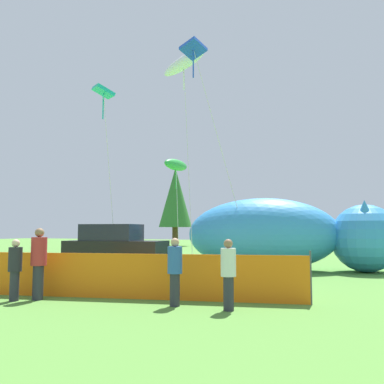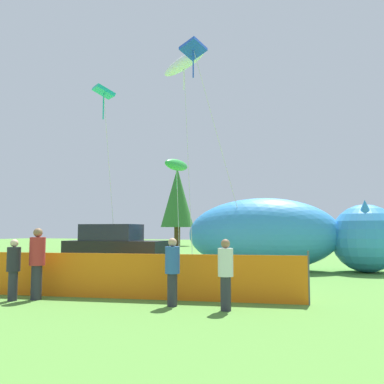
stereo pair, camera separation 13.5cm
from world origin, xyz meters
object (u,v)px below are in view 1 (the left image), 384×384
Objects in this scene: folding_chair at (214,268)px; kite_white_ghost at (184,63)px; kite_teal_diamond at (104,95)px; spectator_in_grey_shirt at (175,269)px; kite_blue_box at (195,54)px; kite_green_fish at (176,165)px; spectator_in_green_shirt at (228,271)px; spectator_in_blue_shirt at (39,260)px; spectator_in_yellow_shirt at (15,267)px; parked_car at (115,250)px; inflatable_cat at (286,237)px.

kite_white_ghost is at bearing 12.84° from folding_chair.
kite_teal_diamond is at bearing -155.31° from kite_white_ghost.
kite_blue_box reaches higher than spectator_in_grey_shirt.
kite_teal_diamond reaches higher than spectator_in_grey_shirt.
folding_chair is 4.19m from spectator_in_grey_shirt.
kite_green_fish is (-4.92, 11.58, 4.43)m from spectator_in_grey_shirt.
kite_teal_diamond is 4.58m from kite_blue_box.
spectator_in_green_shirt is (1.74, -4.25, 0.34)m from folding_chair.
spectator_in_grey_shirt is 0.28× the size of kite_green_fish.
spectator_in_green_shirt is 0.99× the size of spectator_in_grey_shirt.
kite_blue_box is (2.65, -4.19, 4.19)m from kite_green_fish.
spectator_in_grey_shirt is 12.60m from kite_white_ghost.
kite_teal_diamond is (-2.88, 7.37, 7.01)m from spectator_in_blue_shirt.
spectator_in_green_shirt is (5.51, 0.69, 0.02)m from spectator_in_yellow_shirt.
parked_car is 7.34m from kite_teal_diamond.
parked_car is 2.62× the size of spectator_in_yellow_shirt.
parked_car is 6.07m from spectator_in_blue_shirt.
kite_teal_diamond is at bearing -170.95° from inflatable_cat.
inflatable_cat is 5.82× the size of spectator_in_green_shirt.
inflatable_cat is 1.63× the size of kite_green_fish.
inflatable_cat is 9.33m from kite_white_ghost.
kite_blue_box is at bearing 79.60° from spectator_in_blue_shirt.
folding_chair is 0.59× the size of spectator_in_yellow_shirt.
folding_chair is 10.45m from kite_white_ghost.
kite_blue_box is (-3.63, 7.49, 8.62)m from spectator_in_green_shirt.
spectator_in_green_shirt is at bearing -178.17° from folding_chair.
kite_blue_box is 1.46m from kite_white_ghost.
spectator_in_green_shirt is 5.08m from spectator_in_blue_shirt.
spectator_in_grey_shirt is 0.16× the size of kite_white_ghost.
spectator_in_grey_shirt reaches higher than folding_chair.
kite_teal_diamond reaches higher than spectator_in_green_shirt.
kite_blue_box is (4.32, 0.45, 1.48)m from kite_teal_diamond.
kite_green_fish is 0.57× the size of kite_blue_box.
kite_green_fish is (1.67, 4.63, -2.71)m from kite_teal_diamond.
kite_teal_diamond is at bearing 138.47° from spectator_in_green_shirt.
spectator_in_yellow_shirt is at bearing 122.21° from folding_chair.
spectator_in_yellow_shirt is 0.28× the size of kite_green_fish.
spectator_in_blue_shirt reaches higher than spectator_in_green_shirt.
spectator_in_yellow_shirt is at bearing -87.64° from parked_car.
kite_teal_diamond is (-6.21, 2.79, 7.48)m from folding_chair.
parked_car is at bearing -156.29° from inflatable_cat.
parked_car is 6.35m from spectator_in_yellow_shirt.
spectator_in_green_shirt is 1.36m from spectator_in_grey_shirt.
parked_car is 2.56× the size of spectator_in_green_shirt.
kite_white_ghost is (0.48, 8.92, 8.60)m from spectator_in_blue_shirt.
kite_green_fish is (-4.54, 7.42, 4.77)m from folding_chair.
kite_white_ghost reaches higher than folding_chair.
inflatable_cat is 9.88m from spectator_in_green_shirt.
kite_white_ghost is at bearing 54.26° from parked_car.
kite_teal_diamond is (-6.59, 6.95, 7.14)m from spectator_in_grey_shirt.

